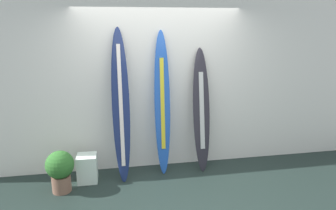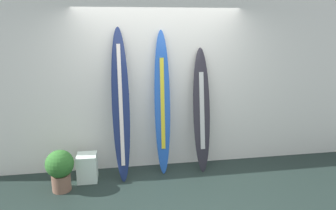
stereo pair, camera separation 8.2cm
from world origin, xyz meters
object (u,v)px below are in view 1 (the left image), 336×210
object	(u,v)px
surfboard_navy	(121,107)
surfboard_charcoal	(201,112)
surfboard_cobalt	(162,105)
potted_plant	(60,169)
display_block_left	(87,168)

from	to	relation	value
surfboard_navy	surfboard_charcoal	size ratio (longest dim) A/B	1.16
surfboard_navy	surfboard_charcoal	distance (m)	1.25
surfboard_navy	surfboard_cobalt	distance (m)	0.63
surfboard_charcoal	potted_plant	bearing A→B (deg)	-170.02
surfboard_cobalt	potted_plant	xyz separation A→B (m)	(-1.49, -0.39, -0.73)
surfboard_navy	potted_plant	size ratio (longest dim) A/B	3.75
surfboard_cobalt	potted_plant	world-z (taller)	surfboard_cobalt
surfboard_cobalt	display_block_left	size ratio (longest dim) A/B	5.33
surfboard_navy	surfboard_cobalt	xyz separation A→B (m)	(0.62, 0.08, -0.03)
surfboard_charcoal	display_block_left	world-z (taller)	surfboard_charcoal
surfboard_cobalt	surfboard_charcoal	bearing A→B (deg)	-1.86
surfboard_cobalt	potted_plant	size ratio (longest dim) A/B	3.67
surfboard_navy	potted_plant	xyz separation A→B (m)	(-0.87, -0.31, -0.76)
display_block_left	surfboard_charcoal	bearing A→B (deg)	4.42
surfboard_cobalt	surfboard_charcoal	xyz separation A→B (m)	(0.61, -0.02, -0.13)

